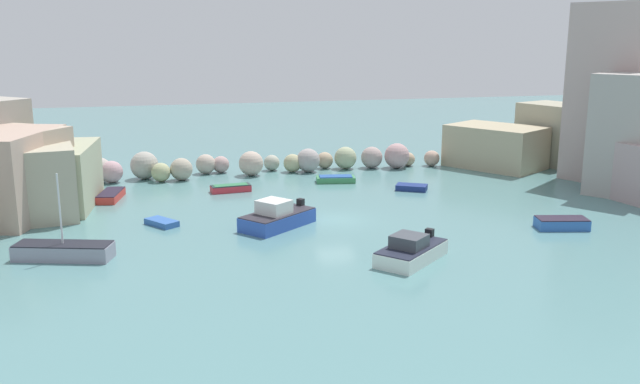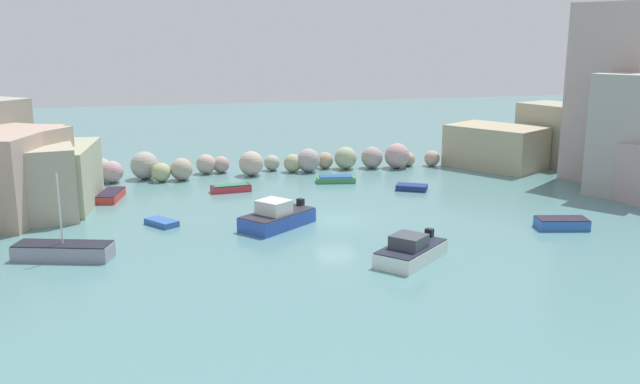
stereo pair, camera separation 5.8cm
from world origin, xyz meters
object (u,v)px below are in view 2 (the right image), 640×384
Objects in this scene: moored_boat_5 at (63,251)px; moored_boat_7 at (111,195)px; moored_boat_6 at (412,187)px; moored_boat_3 at (277,217)px; moored_boat_0 at (231,188)px; moored_boat_2 at (562,223)px; moored_boat_1 at (411,251)px; moored_boat_4 at (162,222)px; moored_boat_8 at (336,179)px.

moored_boat_5 is 1.46× the size of moored_boat_7.
moored_boat_5 reaches higher than moored_boat_6.
moored_boat_6 is at bearing 173.65° from moored_boat_3.
moored_boat_0 is 24.82m from moored_boat_2.
moored_boat_5 is (-11.04, -14.16, 0.17)m from moored_boat_0.
moored_boat_1 reaches higher than moored_boat_4.
moored_boat_2 is at bearing 142.65° from moored_boat_6.
moored_boat_5 is (-30.23, 1.58, 0.11)m from moored_boat_2.
moored_boat_8 is at bearing 3.02° from moored_boat_0.
moored_boat_6 is at bearing -54.56° from moored_boat_2.
moored_boat_7 is at bearing -15.31° from moored_boat_2.
moored_boat_1 is at bearing 96.27° from moored_boat_8.
moored_boat_7 is (-23.09, 2.74, 0.08)m from moored_boat_6.
moored_boat_8 is (14.56, 9.90, 0.07)m from moored_boat_4.
moored_boat_2 is 13.69m from moored_boat_6.
moored_boat_8 is (8.98, 1.33, -0.04)m from moored_boat_0.
moored_boat_0 is at bearing 18.27° from moored_boat_6.
moored_boat_5 is (-12.66, -3.35, -0.20)m from moored_boat_3.
moored_boat_3 is at bearing -142.73° from moored_boat_4.
moored_boat_8 is at bearing -10.34° from moored_boat_6.
moored_boat_0 is 1.27× the size of moored_boat_4.
moored_boat_4 is at bearing 44.70° from moored_boat_8.
moored_boat_7 is 18.11m from moored_boat_8.
moored_boat_4 is at bearing -79.98° from moored_boat_1.
moored_boat_3 reaches higher than moored_boat_4.
moored_boat_3 is 2.16× the size of moored_boat_4.
moored_boat_4 is (-13.04, 10.70, -0.38)m from moored_boat_1.
moored_boat_6 is (25.08, 11.11, -0.24)m from moored_boat_5.
moored_boat_3 is (1.62, -10.81, 0.36)m from moored_boat_0.
moored_boat_2 is 32.19m from moored_boat_7.
moored_boat_3 is 14.20m from moored_boat_8.
moored_boat_5 is (-18.49, 5.11, -0.11)m from moored_boat_1.
moored_boat_3 is 0.98× the size of moored_boat_5.
moored_boat_6 is at bearing -109.74° from moored_boat_4.
moored_boat_1 is 19.19m from moored_boat_5.
moored_boat_0 is 0.59× the size of moored_boat_3.
moored_boat_5 reaches higher than moored_boat_2.
moored_boat_1 is 1.46× the size of moored_boat_8.
moored_boat_8 reaches higher than moored_boat_4.
moored_boat_7 is (-10.68, 10.50, -0.36)m from moored_boat_3.
moored_boat_6 is at bearing -152.69° from moored_boat_1.
moored_boat_3 is at bearing -147.46° from moored_boat_5.
moored_boat_1 is at bearing 30.07° from moored_boat_2.
moored_boat_7 is at bearing 23.78° from moored_boat_6.
moored_boat_1 is 0.92× the size of moored_boat_3.
moored_boat_1 reaches higher than moored_boat_7.
moored_boat_3 reaches higher than moored_boat_1.
moored_boat_3 is 1.59× the size of moored_boat_8.
moored_boat_2 is at bearing -44.75° from moored_boat_0.
moored_boat_8 is at bearing -159.57° from moored_boat_3.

